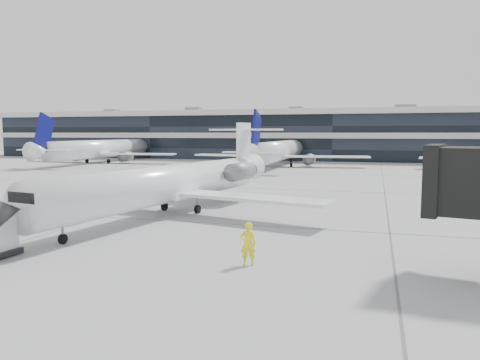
% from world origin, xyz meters
% --- Properties ---
extents(ground, '(220.00, 220.00, 0.00)m').
position_xyz_m(ground, '(0.00, 0.00, 0.00)').
color(ground, gray).
rests_on(ground, ground).
extents(terminal, '(170.00, 22.00, 10.00)m').
position_xyz_m(terminal, '(0.00, 82.00, 5.00)').
color(terminal, black).
rests_on(terminal, ground).
extents(bg_jet_left, '(32.00, 40.00, 9.60)m').
position_xyz_m(bg_jet_left, '(-45.00, 55.00, 0.00)').
color(bg_jet_left, white).
rests_on(bg_jet_left, ground).
extents(bg_jet_center, '(32.00, 40.00, 9.60)m').
position_xyz_m(bg_jet_center, '(-8.00, 55.00, 0.00)').
color(bg_jet_center, white).
rests_on(bg_jet_center, ground).
extents(regional_jet, '(24.49, 30.54, 7.07)m').
position_xyz_m(regional_jet, '(-5.56, 2.49, 2.42)').
color(regional_jet, white).
rests_on(regional_jet, ground).
extents(ramp_worker, '(0.87, 0.74, 2.03)m').
position_xyz_m(ramp_worker, '(3.50, -9.00, 1.01)').
color(ramp_worker, yellow).
rests_on(ramp_worker, ground).
extents(traffic_cone, '(0.47, 0.47, 0.63)m').
position_xyz_m(traffic_cone, '(-2.76, 12.21, 0.30)').
color(traffic_cone, '#FF380D').
rests_on(traffic_cone, ground).
extents(far_tug, '(2.33, 2.82, 1.55)m').
position_xyz_m(far_tug, '(-16.01, 35.21, 0.70)').
color(far_tug, black).
rests_on(far_tug, ground).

